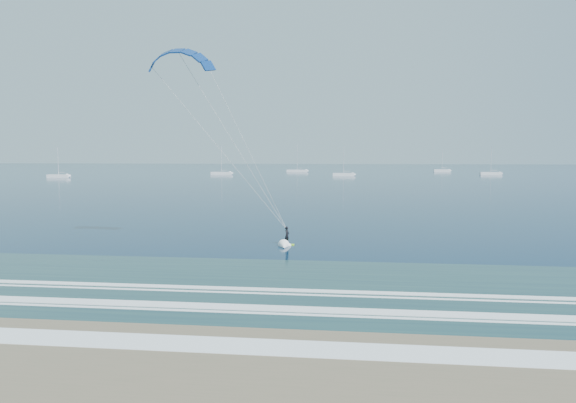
% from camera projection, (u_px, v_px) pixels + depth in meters
% --- Properties ---
extents(ground, '(900.00, 900.00, 0.00)m').
position_uv_depth(ground, '(232.00, 344.00, 23.86)').
color(ground, '#06223C').
rests_on(ground, ground).
extents(kitesurfer_rig, '(13.79, 6.88, 19.07)m').
position_uv_depth(kitesurfer_rig, '(234.00, 143.00, 46.94)').
color(kitesurfer_rig, '#9FF51C').
rests_on(kitesurfer_rig, ground).
extents(sailboat_0, '(8.45, 2.40, 11.53)m').
position_uv_depth(sailboat_0, '(59.00, 176.00, 193.44)').
color(sailboat_0, silver).
rests_on(sailboat_0, ground).
extents(sailboat_1, '(9.16, 2.40, 12.51)m').
position_uv_depth(sailboat_1, '(222.00, 173.00, 222.47)').
color(sailboat_1, silver).
rests_on(sailboat_1, ground).
extents(sailboat_2, '(10.27, 2.40, 13.63)m').
position_uv_depth(sailboat_2, '(297.00, 171.00, 254.09)').
color(sailboat_2, silver).
rests_on(sailboat_2, ground).
extents(sailboat_3, '(8.68, 2.40, 12.05)m').
position_uv_depth(sailboat_3, '(344.00, 174.00, 208.86)').
color(sailboat_3, silver).
rests_on(sailboat_3, ground).
extents(sailboat_4, '(8.13, 2.40, 11.13)m').
position_uv_depth(sailboat_4, '(442.00, 170.00, 259.35)').
color(sailboat_4, silver).
rests_on(sailboat_4, ground).
extents(sailboat_5, '(8.80, 2.40, 12.00)m').
position_uv_depth(sailboat_5, '(491.00, 173.00, 219.85)').
color(sailboat_5, silver).
rests_on(sailboat_5, ground).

